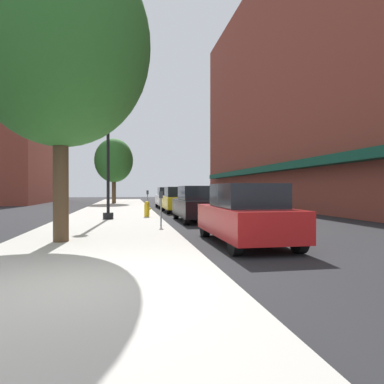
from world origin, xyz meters
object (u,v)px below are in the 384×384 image
at_px(parking_meter_far, 161,204).
at_px(car_red, 245,215).
at_px(lamppost, 108,153).
at_px(fire_hydrant, 147,209).
at_px(tree_near, 114,161).
at_px(tree_mid, 60,44).
at_px(car_white, 168,198).
at_px(car_black, 197,204).
at_px(parking_meter_near, 148,198).
at_px(car_yellow, 178,200).

height_order(parking_meter_far, car_red, car_red).
bearing_deg(lamppost, fire_hydrant, 31.95).
relative_size(lamppost, tree_near, 0.93).
relative_size(tree_mid, car_white, 1.86).
bearing_deg(car_red, car_black, 87.81).
bearing_deg(car_black, car_white, 88.02).
height_order(parking_meter_far, car_black, car_black).
xyz_separation_m(tree_near, tree_mid, (-0.35, -25.29, 1.05)).
height_order(car_red, car_white, same).
bearing_deg(tree_mid, car_white, 75.08).
xyz_separation_m(parking_meter_near, car_red, (1.95, -13.75, -0.14)).
distance_m(fire_hydrant, car_black, 2.86).
xyz_separation_m(fire_hydrant, car_white, (2.26, 10.54, 0.29)).
bearing_deg(lamppost, parking_meter_far, -56.86).
relative_size(car_yellow, car_white, 1.00).
xyz_separation_m(tree_mid, car_white, (4.94, 18.54, -4.56)).
height_order(tree_near, car_yellow, tree_near).
bearing_deg(car_white, lamppost, -110.33).
relative_size(tree_mid, car_yellow, 1.86).
height_order(fire_hydrant, car_yellow, car_yellow).
bearing_deg(fire_hydrant, parking_meter_far, -86.03).
xyz_separation_m(lamppost, car_yellow, (4.10, 5.99, -2.39)).
bearing_deg(car_white, tree_mid, -105.92).
distance_m(parking_meter_far, car_red, 4.57).
distance_m(lamppost, tree_near, 18.48).
distance_m(car_red, car_black, 6.86).
bearing_deg(parking_meter_far, lamppost, 123.14).
bearing_deg(car_white, car_red, -91.00).
xyz_separation_m(car_red, car_black, (0.00, 6.86, 0.00)).
xyz_separation_m(tree_near, car_black, (4.59, -19.01, -3.51)).
relative_size(car_black, car_yellow, 1.00).
xyz_separation_m(tree_mid, car_black, (4.94, 6.28, -4.56)).
distance_m(tree_mid, car_yellow, 14.50).
distance_m(lamppost, car_red, 8.82).
distance_m(parking_meter_far, car_white, 15.11).
bearing_deg(tree_near, car_black, -76.42).
bearing_deg(fire_hydrant, tree_mid, -108.52).
bearing_deg(tree_near, car_white, -55.76).
distance_m(fire_hydrant, parking_meter_far, 4.48).
relative_size(parking_meter_near, car_black, 0.30).
bearing_deg(tree_near, car_yellow, -69.75).
bearing_deg(fire_hydrant, tree_near, 97.69).
height_order(lamppost, fire_hydrant, lamppost).
bearing_deg(lamppost, car_black, -7.97).
bearing_deg(tree_near, lamppost, -88.48).
bearing_deg(parking_meter_near, parking_meter_far, -90.00).
height_order(car_red, car_black, same).
xyz_separation_m(lamppost, car_black, (4.10, -0.57, -2.39)).
distance_m(parking_meter_far, car_yellow, 9.49).
distance_m(fire_hydrant, car_red, 8.88).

